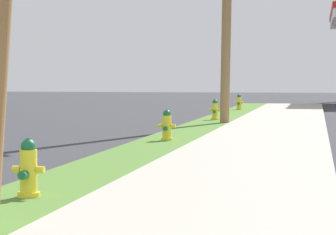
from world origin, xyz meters
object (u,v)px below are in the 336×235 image
Objects in this scene: fire_hydrant_second at (167,127)px; fire_hydrant_fourth at (239,103)px; fire_hydrant_third at (215,111)px; fire_hydrant_nearest at (28,171)px.

fire_hydrant_second is 1.00× the size of fire_hydrant_fourth.
fire_hydrant_fourth is at bearing 90.16° from fire_hydrant_third.
fire_hydrant_second is 17.93m from fire_hydrant_fourth.
fire_hydrant_nearest and fire_hydrant_second have the same top height.
fire_hydrant_third is 1.00× the size of fire_hydrant_fourth.
fire_hydrant_nearest is 1.00× the size of fire_hydrant_second.
fire_hydrant_third is (-0.06, 9.15, 0.00)m from fire_hydrant_second.
fire_hydrant_second is at bearing -89.63° from fire_hydrant_third.
fire_hydrant_fourth is (-0.06, 26.73, 0.00)m from fire_hydrant_nearest.
fire_hydrant_nearest is 26.73m from fire_hydrant_fourth.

